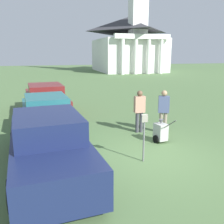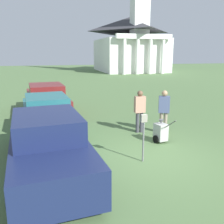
# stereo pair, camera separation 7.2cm
# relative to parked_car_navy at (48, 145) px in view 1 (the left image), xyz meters

# --- Properties ---
(ground_plane) EXTENTS (120.00, 120.00, 0.00)m
(ground_plane) POSITION_rel_parked_car_navy_xyz_m (3.00, 0.09, -0.75)
(ground_plane) COLOR #517042
(parked_car_navy) EXTENTS (2.32, 5.28, 1.63)m
(parked_car_navy) POSITION_rel_parked_car_navy_xyz_m (0.00, 0.00, 0.00)
(parked_car_navy) COLOR #19234C
(parked_car_navy) RESTS_ON ground_plane
(parked_car_teal) EXTENTS (2.23, 5.01, 1.50)m
(parked_car_teal) POSITION_rel_parked_car_navy_xyz_m (-0.00, 3.65, -0.04)
(parked_car_teal) COLOR #23666B
(parked_car_teal) RESTS_ON ground_plane
(parked_car_maroon) EXTENTS (2.33, 5.27, 1.56)m
(parked_car_maroon) POSITION_rel_parked_car_navy_xyz_m (-0.00, 6.85, -0.03)
(parked_car_maroon) COLOR maroon
(parked_car_maroon) RESTS_ON ground_plane
(parking_meter) EXTENTS (0.18, 0.09, 1.43)m
(parking_meter) POSITION_rel_parked_car_navy_xyz_m (2.70, -0.07, 0.24)
(parking_meter) COLOR slate
(parking_meter) RESTS_ON ground_plane
(person_worker) EXTENTS (0.42, 0.22, 1.70)m
(person_worker) POSITION_rel_parked_car_navy_xyz_m (3.58, 2.58, 0.22)
(person_worker) COLOR #3F3F47
(person_worker) RESTS_ON ground_plane
(person_supervisor) EXTENTS (0.47, 0.36, 1.72)m
(person_supervisor) POSITION_rel_parked_car_navy_xyz_m (4.48, 2.28, 0.23)
(person_supervisor) COLOR gray
(person_supervisor) RESTS_ON ground_plane
(equipment_cart) EXTENTS (0.52, 1.00, 1.00)m
(equipment_cart) POSITION_rel_parked_car_navy_xyz_m (3.91, 1.30, -0.36)
(equipment_cart) COLOR #B2B2AD
(equipment_cart) RESTS_ON ground_plane
(church) EXTENTS (10.36, 13.92, 25.61)m
(church) POSITION_rel_parked_car_navy_xyz_m (14.17, 35.48, 4.76)
(church) COLOR white
(church) RESTS_ON ground_plane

